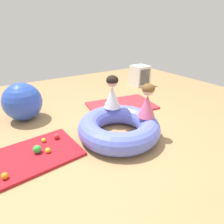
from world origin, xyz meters
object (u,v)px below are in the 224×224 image
Objects in this scene: child_in_white at (112,92)px; play_ball_yellow_second at (44,140)px; play_ball_yellow at (48,150)px; play_ball_orange at (5,176)px; child_in_pink at (147,101)px; play_ball_teal at (107,104)px; play_ball_pink at (114,103)px; storage_cube at (140,76)px; exercise_ball_large at (22,102)px; play_ball_red at (57,136)px; play_ball_green at (37,149)px; inflatable_cushion at (119,127)px; play_ball_blue at (118,106)px.

play_ball_yellow_second is at bearing 9.51° from child_in_white.
play_ball_yellow is 0.59m from play_ball_orange.
child_in_pink is 1.34m from play_ball_teal.
play_ball_orange is 0.76× the size of play_ball_teal.
child_in_white is at bearing -124.70° from play_ball_pink.
child_in_pink is 0.93× the size of storage_cube.
storage_cube is (1.72, 2.17, -0.30)m from child_in_pink.
exercise_ball_large is (-1.74, 0.36, 0.27)m from play_ball_pink.
play_ball_pink reaches higher than play_ball_yellow.
play_ball_red is at bearing -154.98° from play_ball_pink.
play_ball_green is 0.20× the size of storage_cube.
storage_cube is (1.49, 0.90, 0.20)m from play_ball_pink.
play_ball_orange is at bearing -176.44° from inflatable_cushion.
storage_cube is at bearing 43.50° from inflatable_cushion.
play_ball_orange is at bearing -151.88° from play_ball_pink.
child_in_pink is 5.85× the size of play_ball_blue.
play_ball_orange is at bearing 54.13° from child_in_pink.
play_ball_yellow is (-1.21, -0.28, -0.52)m from child_in_white.
play_ball_green reaches higher than play_ball_orange.
play_ball_teal is 1.62m from exercise_ball_large.
play_ball_yellow_second is 1.08m from exercise_ball_large.
play_ball_red is 1.12m from exercise_ball_large.
inflatable_cushion is 14.33× the size of play_ball_blue.
play_ball_red is 0.15× the size of storage_cube.
play_ball_orange is 2.35m from play_ball_teal.
play_ball_teal is at bearing -103.57° from child_in_white.
play_ball_yellow_second is at bearing -157.86° from play_ball_pink.
play_ball_yellow_second is at bearing 176.77° from play_ball_red.
play_ball_green is at bearing -92.94° from exercise_ball_large.
storage_cube is at bearing -71.87° from child_in_pink.
inflatable_cushion reaches higher than play_ball_teal.
child_in_pink reaches higher than play_ball_yellow.
play_ball_teal is at bearing 28.29° from play_ball_green.
storage_cube reaches higher than play_ball_red.
inflatable_cushion is 0.59m from child_in_pink.
child_in_white reaches higher than play_ball_pink.
play_ball_blue is at bearing 20.52° from play_ball_green.
play_ball_red is (0.21, 0.28, 0.01)m from play_ball_yellow.
play_ball_red is 0.85× the size of play_ball_teal.
inflatable_cushion is 1.15m from play_ball_teal.
play_ball_yellow is 1.12× the size of play_ball_yellow_second.
child_in_white is at bearing -10.41° from child_in_pink.
play_ball_red is 1.45m from play_ball_teal.
child_in_white is (0.13, 0.40, 0.43)m from inflatable_cushion.
inflatable_cushion is 0.60m from child_in_white.
child_in_pink is 0.94× the size of child_in_white.
play_ball_teal is (0.04, 1.25, -0.49)m from child_in_pink.
child_in_white reaches higher than child_in_pink.
play_ball_teal is (0.42, 1.07, -0.08)m from inflatable_cushion.
play_ball_yellow reaches higher than play_ball_yellow_second.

